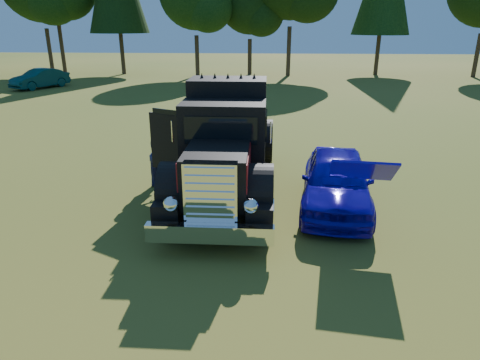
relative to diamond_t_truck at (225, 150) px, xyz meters
The scene contains 6 objects.
ground 2.35m from the diamond_t_truck, 125.33° to the right, with size 120.00×120.00×0.00m, color #3A5218.
diamond_t_truck is the anchor object (origin of this frame).
hotrod_coupe 2.95m from the diamond_t_truck, 12.19° to the right, with size 2.19×4.40×1.89m.
spectator_near 1.50m from the diamond_t_truck, behind, with size 0.61×0.40×1.67m, color #21344E.
spectator_far 2.10m from the diamond_t_truck, 157.69° to the left, with size 0.86×0.67×1.77m, color #1A1E3D.
distant_teal_car 24.73m from the diamond_t_truck, 127.89° to the left, with size 1.43×4.11×1.35m, color #0B4341.
Camera 1 is at (2.20, -9.08, 4.37)m, focal length 32.00 mm.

